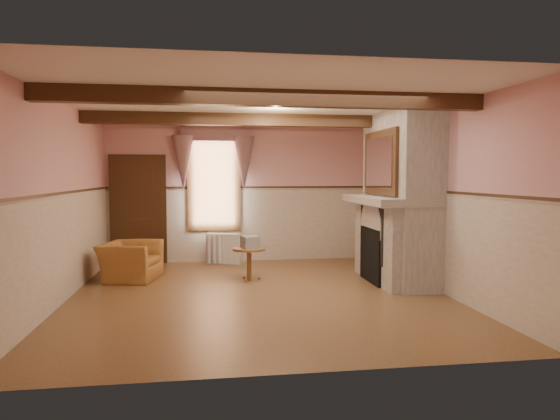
{
  "coord_description": "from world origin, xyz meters",
  "views": [
    {
      "loc": [
        -0.75,
        -7.26,
        1.77
      ],
      "look_at": [
        0.44,
        0.8,
        1.2
      ],
      "focal_mm": 32.0,
      "sensor_mm": 36.0,
      "label": 1
    }
  ],
  "objects": [
    {
      "name": "armchair",
      "position": [
        -2.03,
        1.35,
        0.32
      ],
      "size": [
        1.05,
        1.14,
        0.64
      ],
      "primitive_type": "imported",
      "rotation": [
        0.0,
        0.0,
        1.35
      ],
      "color": "#9E662D",
      "rests_on": "floor"
    },
    {
      "name": "oil_lamp",
      "position": [
        2.24,
        1.15,
        1.56
      ],
      "size": [
        0.11,
        0.11,
        0.28
      ],
      "primitive_type": "cylinder",
      "color": "#BF8935",
      "rests_on": "mantel"
    },
    {
      "name": "ceiling_beam_front",
      "position": [
        0.0,
        -1.2,
        2.7
      ],
      "size": [
        5.5,
        0.18,
        0.2
      ],
      "primitive_type": "cube",
      "color": "black",
      "rests_on": "ceiling"
    },
    {
      "name": "ceiling_beam_back",
      "position": [
        0.0,
        1.2,
        2.7
      ],
      "size": [
        5.5,
        0.18,
        0.2
      ],
      "primitive_type": "cube",
      "color": "black",
      "rests_on": "ceiling"
    },
    {
      "name": "floor",
      "position": [
        0.0,
        0.0,
        0.0
      ],
      "size": [
        5.5,
        6.0,
        0.01
      ],
      "primitive_type": "cube",
      "color": "brown",
      "rests_on": "ground"
    },
    {
      "name": "overmantel_mirror",
      "position": [
        2.06,
        0.6,
        1.97
      ],
      "size": [
        0.06,
        1.44,
        1.04
      ],
      "primitive_type": "cube",
      "color": "silver",
      "rests_on": "fireplace"
    },
    {
      "name": "window",
      "position": [
        -0.6,
        2.97,
        1.65
      ],
      "size": [
        1.06,
        0.08,
        2.02
      ],
      "primitive_type": "cube",
      "color": "white",
      "rests_on": "wall_back"
    },
    {
      "name": "side_table",
      "position": [
        -0.05,
        1.01,
        0.28
      ],
      "size": [
        0.67,
        0.67,
        0.55
      ],
      "primitive_type": "cylinder",
      "rotation": [
        0.0,
        0.0,
        0.25
      ],
      "color": "brown",
      "rests_on": "floor"
    },
    {
      "name": "mantel",
      "position": [
        2.24,
        0.6,
        1.36
      ],
      "size": [
        1.05,
        2.05,
        0.12
      ],
      "primitive_type": "cube",
      "color": "gray",
      "rests_on": "fireplace"
    },
    {
      "name": "wall_left",
      "position": [
        -2.75,
        0.0,
        1.4
      ],
      "size": [
        0.02,
        6.0,
        2.8
      ],
      "primitive_type": "cube",
      "color": "#D89598",
      "rests_on": "floor"
    },
    {
      "name": "book_stack",
      "position": [
        -0.04,
        1.01,
        0.65
      ],
      "size": [
        0.33,
        0.37,
        0.2
      ],
      "primitive_type": "cube",
      "rotation": [
        0.0,
        0.0,
        0.24
      ],
      "color": "#B7AD8C",
      "rests_on": "side_table"
    },
    {
      "name": "jar_yellow",
      "position": [
        2.24,
        -0.04,
        1.48
      ],
      "size": [
        0.06,
        0.06,
        0.12
      ],
      "primitive_type": "cylinder",
      "color": "gold",
      "rests_on": "mantel"
    },
    {
      "name": "ceiling",
      "position": [
        0.0,
        0.0,
        2.8
      ],
      "size": [
        5.5,
        6.0,
        0.01
      ],
      "primitive_type": "cube",
      "color": "silver",
      "rests_on": "wall_back"
    },
    {
      "name": "bowl",
      "position": [
        2.24,
        0.55,
        1.46
      ],
      "size": [
        0.31,
        0.31,
        0.08
      ],
      "primitive_type": "imported",
      "color": "brown",
      "rests_on": "mantel"
    },
    {
      "name": "wall_back",
      "position": [
        0.0,
        3.0,
        1.4
      ],
      "size": [
        5.5,
        0.02,
        2.8
      ],
      "primitive_type": "cube",
      "color": "#D89598",
      "rests_on": "floor"
    },
    {
      "name": "radiator",
      "position": [
        -0.42,
        2.7,
        0.3
      ],
      "size": [
        0.72,
        0.41,
        0.6
      ],
      "primitive_type": "cube",
      "rotation": [
        0.0,
        0.0,
        -0.36
      ],
      "color": "silver",
      "rests_on": "floor"
    },
    {
      "name": "chair_rail",
      "position": [
        0.0,
        0.0,
        1.5
      ],
      "size": [
        5.5,
        6.0,
        0.08
      ],
      "primitive_type": null,
      "color": "black",
      "rests_on": "wainscot"
    },
    {
      "name": "window_drapes",
      "position": [
        -0.6,
        2.88,
        2.25
      ],
      "size": [
        1.3,
        0.14,
        1.4
      ],
      "primitive_type": "cube",
      "color": "gray",
      "rests_on": "wall_back"
    },
    {
      "name": "fireplace",
      "position": [
        2.42,
        0.6,
        1.4
      ],
      "size": [
        0.85,
        2.0,
        2.8
      ],
      "primitive_type": "cube",
      "color": "gray",
      "rests_on": "floor"
    },
    {
      "name": "candle_red",
      "position": [
        2.24,
        -0.19,
        1.5
      ],
      "size": [
        0.06,
        0.06,
        0.16
      ],
      "primitive_type": "cylinder",
      "color": "#AB1523",
      "rests_on": "mantel"
    },
    {
      "name": "wall_front",
      "position": [
        0.0,
        -3.0,
        1.4
      ],
      "size": [
        5.5,
        0.02,
        2.8
      ],
      "primitive_type": "cube",
      "color": "#D89598",
      "rests_on": "floor"
    },
    {
      "name": "door",
      "position": [
        -2.1,
        2.94,
        1.05
      ],
      "size": [
        1.1,
        0.1,
        2.1
      ],
      "primitive_type": "cube",
      "color": "black",
      "rests_on": "floor"
    },
    {
      "name": "wainscot",
      "position": [
        0.0,
        0.0,
        0.75
      ],
      "size": [
        5.5,
        6.0,
        1.5
      ],
      "primitive_type": null,
      "color": "beige",
      "rests_on": "floor"
    },
    {
      "name": "mantel_clock",
      "position": [
        2.24,
        1.12,
        1.52
      ],
      "size": [
        0.14,
        0.24,
        0.2
      ],
      "primitive_type": "cube",
      "color": "black",
      "rests_on": "mantel"
    },
    {
      "name": "firebox",
      "position": [
        2.0,
        0.6,
        0.45
      ],
      "size": [
        0.2,
        0.95,
        0.9
      ],
      "primitive_type": "cube",
      "color": "black",
      "rests_on": "floor"
    },
    {
      "name": "wall_right",
      "position": [
        2.75,
        0.0,
        1.4
      ],
      "size": [
        0.02,
        6.0,
        2.8
      ],
      "primitive_type": "cube",
      "color": "#D89598",
      "rests_on": "floor"
    }
  ]
}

